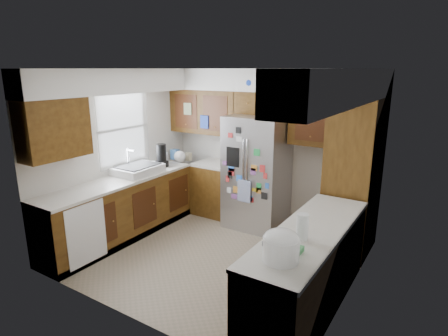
{
  "coord_description": "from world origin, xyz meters",
  "views": [
    {
      "loc": [
        2.64,
        -3.91,
        2.5
      ],
      "look_at": [
        -0.07,
        0.35,
        1.15
      ],
      "focal_mm": 30.0,
      "sensor_mm": 36.0,
      "label": 1
    }
  ],
  "objects": [
    {
      "name": "floor",
      "position": [
        0.0,
        0.0,
        0.0
      ],
      "size": [
        3.6,
        3.6,
        0.0
      ],
      "primitive_type": "plane",
      "color": "gray",
      "rests_on": "ground"
    },
    {
      "name": "left_counter_run",
      "position": [
        -1.36,
        0.03,
        0.43
      ],
      "size": [
        1.36,
        3.2,
        0.92
      ],
      "color": "#40260C",
      "rests_on": "ground"
    },
    {
      "name": "room_shell",
      "position": [
        -0.11,
        0.36,
        1.82
      ],
      "size": [
        3.64,
        3.24,
        2.52
      ],
      "color": "silver",
      "rests_on": "ground"
    },
    {
      "name": "fridge_top_items",
      "position": [
        0.03,
        1.35,
        2.28
      ],
      "size": [
        0.66,
        0.32,
        0.28
      ],
      "color": "blue",
      "rests_on": "bridge_cabinet"
    },
    {
      "name": "bridge_cabinet",
      "position": [
        0.0,
        1.43,
        1.98
      ],
      "size": [
        0.96,
        0.34,
        0.35
      ],
      "primitive_type": "cube",
      "color": "#40260C",
      "rests_on": "fridge"
    },
    {
      "name": "paper_towel",
      "position": [
        1.5,
        -0.74,
        1.05
      ],
      "size": [
        0.11,
        0.11,
        0.26
      ],
      "primitive_type": "cylinder",
      "color": "white",
      "rests_on": "right_counter_run"
    },
    {
      "name": "pantry",
      "position": [
        1.5,
        1.15,
        1.07
      ],
      "size": [
        0.6,
        0.9,
        2.15
      ],
      "primitive_type": "cube",
      "color": "#40260C",
      "rests_on": "ground"
    },
    {
      "name": "rice_cooker",
      "position": [
        1.5,
        -1.23,
        1.06
      ],
      "size": [
        0.32,
        0.31,
        0.28
      ],
      "color": "white",
      "rests_on": "right_counter_run"
    },
    {
      "name": "left_counter_clutter",
      "position": [
        -1.47,
        0.83,
        1.05
      ],
      "size": [
        0.38,
        0.8,
        0.38
      ],
      "color": "black",
      "rests_on": "left_counter_run"
    },
    {
      "name": "right_counter_run",
      "position": [
        1.5,
        -0.47,
        0.42
      ],
      "size": [
        0.63,
        2.25,
        0.92
      ],
      "color": "#40260C",
      "rests_on": "ground"
    },
    {
      "name": "sink_assembly",
      "position": [
        -1.5,
        0.1,
        0.99
      ],
      "size": [
        0.52,
        0.7,
        0.37
      ],
      "color": "white",
      "rests_on": "left_counter_run"
    },
    {
      "name": "fridge",
      "position": [
        -0.0,
        1.2,
        0.9
      ],
      "size": [
        0.9,
        0.79,
        1.8
      ],
      "color": "#B0B0B6",
      "rests_on": "ground"
    }
  ]
}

